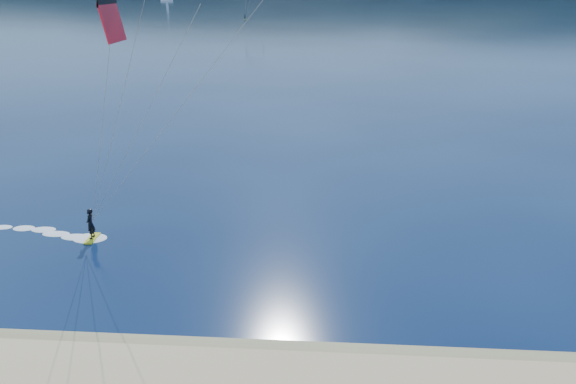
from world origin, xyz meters
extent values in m
cube|color=#8F7E53|center=(0.00, 4.50, 0.05)|extent=(220.00, 2.50, 0.10)
cube|color=gold|center=(-7.51, 14.70, 0.05)|extent=(0.50, 1.46, 0.08)
imported|color=black|center=(-7.51, 14.70, 0.98)|extent=(0.44, 0.66, 1.79)
cylinder|color=gray|center=(-3.43, 12.71, 7.16)|extent=(0.02, 0.02, 14.35)
cube|color=gold|center=(-25.79, 207.09, 0.05)|extent=(1.34, 1.22, 0.08)
imported|color=black|center=(-25.79, 207.09, 0.92)|extent=(1.04, 1.02, 1.69)
cylinder|color=gray|center=(-23.60, 204.61, 6.22)|extent=(0.02, 0.02, 11.53)
cube|color=white|center=(-108.54, 396.23, 0.51)|extent=(8.42, 3.38, 1.44)
camera|label=1|loc=(5.69, -13.34, 13.93)|focal=34.66mm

